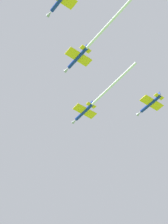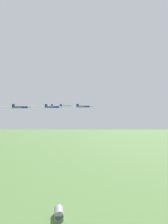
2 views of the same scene
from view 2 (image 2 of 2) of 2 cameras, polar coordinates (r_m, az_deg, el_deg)
The scene contains 6 objects.
hangar at distance 211.26m, azimuth -7.97°, elevation -29.02°, with size 14.56×9.90×9.50m.
jet_lead at distance 140.73m, azimuth -3.01°, elevation 1.73°, with size 13.61×35.86×2.68m.
jet_port_inner at distance 162.31m, azimuth -8.17°, elevation 1.79°, with size 13.69×36.13×2.68m.
jet_starboard_inner at distance 127.92m, azimuth -9.95°, elevation 1.56°, with size 9.77×12.88×2.68m.
jet_port_outer at distance 183.49m, azimuth -11.02°, elevation 1.76°, with size 14.18×37.80×2.68m.
jet_starboard_outer at distance 123.14m, azimuth -22.84°, elevation 1.38°, with size 14.53×38.96×2.68m.
Camera 2 is at (-139.45, 12.94, 108.71)m, focal length 28.98 mm.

